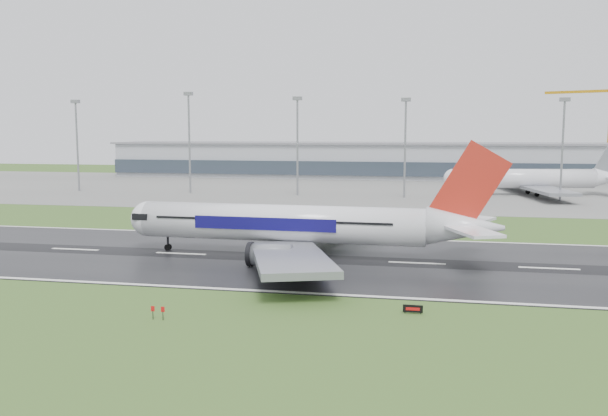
# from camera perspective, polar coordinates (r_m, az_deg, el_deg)

# --- Properties ---
(ground) EXTENTS (520.00, 520.00, 0.00)m
(ground) POSITION_cam_1_polar(r_m,az_deg,el_deg) (104.48, -0.86, -4.62)
(ground) COLOR #32541E
(ground) RESTS_ON ground
(runway) EXTENTS (400.00, 45.00, 0.10)m
(runway) POSITION_cam_1_polar(r_m,az_deg,el_deg) (104.47, -0.86, -4.59)
(runway) COLOR black
(runway) RESTS_ON ground
(apron) EXTENTS (400.00, 130.00, 0.08)m
(apron) POSITION_cam_1_polar(r_m,az_deg,el_deg) (227.05, 5.76, 1.68)
(apron) COLOR slate
(apron) RESTS_ON ground
(terminal) EXTENTS (240.00, 36.00, 15.00)m
(terminal) POSITION_cam_1_polar(r_m,az_deg,el_deg) (286.18, 6.94, 4.26)
(terminal) COLOR #90939A
(terminal) RESTS_ON ground
(main_airliner) EXTENTS (64.84, 61.90, 18.68)m
(main_airliner) POSITION_cam_1_polar(r_m,az_deg,el_deg) (104.30, 0.26, 0.62)
(main_airliner) COLOR silver
(main_airliner) RESTS_ON runway
(parked_airliner) EXTENTS (68.93, 65.56, 17.63)m
(parked_airliner) POSITION_cam_1_polar(r_m,az_deg,el_deg) (218.11, 19.95, 3.41)
(parked_airliner) COLOR silver
(parked_airliner) RESTS_ON apron
(runway_sign) EXTENTS (2.31, 0.61, 1.04)m
(runway_sign) POSITION_cam_1_polar(r_m,az_deg,el_deg) (74.78, 9.85, -9.04)
(runway_sign) COLOR black
(runway_sign) RESTS_ON ground
(floodmast_0) EXTENTS (0.64, 0.64, 30.48)m
(floodmast_0) POSITION_cam_1_polar(r_m,az_deg,el_deg) (233.51, -19.87, 5.18)
(floodmast_0) COLOR gray
(floodmast_0) RESTS_ON ground
(floodmast_1) EXTENTS (0.64, 0.64, 32.69)m
(floodmast_1) POSITION_cam_1_polar(r_m,az_deg,el_deg) (215.12, -10.35, 5.65)
(floodmast_1) COLOR gray
(floodmast_1) RESTS_ON ground
(floodmast_2) EXTENTS (0.64, 0.64, 30.77)m
(floodmast_2) POSITION_cam_1_polar(r_m,az_deg,el_deg) (204.47, -0.60, 5.43)
(floodmast_2) COLOR gray
(floodmast_2) RESTS_ON ground
(floodmast_3) EXTENTS (0.64, 0.64, 30.06)m
(floodmast_3) POSITION_cam_1_polar(r_m,az_deg,el_deg) (200.28, 9.15, 5.21)
(floodmast_3) COLOR gray
(floodmast_3) RESTS_ON ground
(floodmast_4) EXTENTS (0.64, 0.64, 29.67)m
(floodmast_4) POSITION_cam_1_polar(r_m,az_deg,el_deg) (203.94, 22.38, 4.75)
(floodmast_4) COLOR gray
(floodmast_4) RESTS_ON ground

